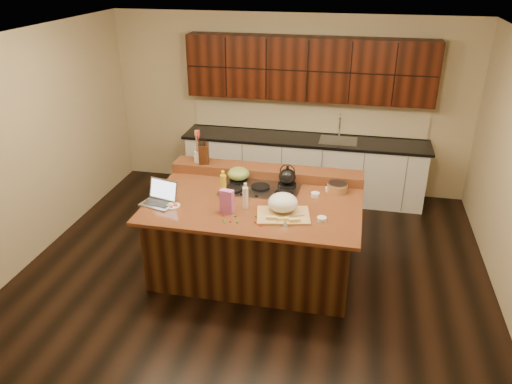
# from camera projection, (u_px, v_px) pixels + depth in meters

# --- Properties ---
(room) EXTENTS (5.52, 5.02, 2.72)m
(room) POSITION_uv_depth(u_px,v_px,m) (255.00, 165.00, 5.48)
(room) COLOR black
(room) RESTS_ON ground
(island) EXTENTS (2.40, 1.60, 0.92)m
(island) POSITION_uv_depth(u_px,v_px,m) (255.00, 235.00, 5.86)
(island) COLOR black
(island) RESTS_ON ground
(back_ledge) EXTENTS (2.40, 0.30, 0.12)m
(back_ledge) POSITION_uv_depth(u_px,v_px,m) (267.00, 172.00, 6.26)
(back_ledge) COLOR black
(back_ledge) RESTS_ON island
(cooktop) EXTENTS (0.92, 0.52, 0.05)m
(cooktop) POSITION_uv_depth(u_px,v_px,m) (260.00, 188.00, 5.92)
(cooktop) COLOR gray
(cooktop) RESTS_ON island
(back_counter) EXTENTS (3.70, 0.66, 2.40)m
(back_counter) POSITION_uv_depth(u_px,v_px,m) (305.00, 134.00, 7.55)
(back_counter) COLOR silver
(back_counter) RESTS_ON ground
(kettle) EXTENTS (0.27, 0.27, 0.19)m
(kettle) POSITION_uv_depth(u_px,v_px,m) (287.00, 176.00, 5.93)
(kettle) COLOR black
(kettle) RESTS_ON cooktop
(green_bowl) EXTENTS (0.32, 0.32, 0.15)m
(green_bowl) POSITION_uv_depth(u_px,v_px,m) (238.00, 174.00, 6.05)
(green_bowl) COLOR olive
(green_bowl) RESTS_ON cooktop
(laptop) EXTENTS (0.42, 0.36, 0.25)m
(laptop) POSITION_uv_depth(u_px,v_px,m) (160.00, 197.00, 5.58)
(laptop) COLOR #B7B7BC
(laptop) RESTS_ON island
(oil_bottle) EXTENTS (0.07, 0.07, 0.27)m
(oil_bottle) POSITION_uv_depth(u_px,v_px,m) (223.00, 186.00, 5.69)
(oil_bottle) COLOR gold
(oil_bottle) RESTS_ON island
(vinegar_bottle) EXTENTS (0.08, 0.08, 0.25)m
(vinegar_bottle) POSITION_uv_depth(u_px,v_px,m) (245.00, 198.00, 5.44)
(vinegar_bottle) COLOR silver
(vinegar_bottle) RESTS_ON island
(wooden_tray) EXTENTS (0.62, 0.50, 0.22)m
(wooden_tray) POSITION_uv_depth(u_px,v_px,m) (283.00, 205.00, 5.33)
(wooden_tray) COLOR tan
(wooden_tray) RESTS_ON island
(ramekin_a) EXTENTS (0.11, 0.11, 0.04)m
(ramekin_a) POSITION_uv_depth(u_px,v_px,m) (322.00, 219.00, 5.21)
(ramekin_a) COLOR white
(ramekin_a) RESTS_ON island
(ramekin_b) EXTENTS (0.11, 0.11, 0.04)m
(ramekin_b) POSITION_uv_depth(u_px,v_px,m) (315.00, 195.00, 5.75)
(ramekin_b) COLOR white
(ramekin_b) RESTS_ON island
(ramekin_c) EXTENTS (0.11, 0.11, 0.04)m
(ramekin_c) POSITION_uv_depth(u_px,v_px,m) (330.00, 189.00, 5.88)
(ramekin_c) COLOR white
(ramekin_c) RESTS_ON island
(strainer_bowl) EXTENTS (0.30, 0.30, 0.09)m
(strainer_bowl) POSITION_uv_depth(u_px,v_px,m) (337.00, 188.00, 5.86)
(strainer_bowl) COLOR #996B3F
(strainer_bowl) RESTS_ON island
(kitchen_timer) EXTENTS (0.09, 0.09, 0.07)m
(kitchen_timer) POSITION_uv_depth(u_px,v_px,m) (285.00, 223.00, 5.11)
(kitchen_timer) COLOR silver
(kitchen_timer) RESTS_ON island
(pink_bag) EXTENTS (0.15, 0.10, 0.27)m
(pink_bag) POSITION_uv_depth(u_px,v_px,m) (227.00, 202.00, 5.34)
(pink_bag) COLOR #C45CA2
(pink_bag) RESTS_ON island
(candy_plate) EXTENTS (0.23, 0.23, 0.01)m
(candy_plate) POSITION_uv_depth(u_px,v_px,m) (172.00, 206.00, 5.53)
(candy_plate) COLOR white
(candy_plate) RESTS_ON island
(package_box) EXTENTS (0.10, 0.07, 0.14)m
(package_box) POSITION_uv_depth(u_px,v_px,m) (160.00, 185.00, 5.87)
(package_box) COLOR gold
(package_box) RESTS_ON island
(utensil_crock) EXTENTS (0.13, 0.13, 0.14)m
(utensil_crock) POSITION_uv_depth(u_px,v_px,m) (199.00, 157.00, 6.37)
(utensil_crock) COLOR white
(utensil_crock) RESTS_ON back_ledge
(knife_block) EXTENTS (0.17, 0.22, 0.25)m
(knife_block) POSITION_uv_depth(u_px,v_px,m) (204.00, 153.00, 6.33)
(knife_block) COLOR black
(knife_block) RESTS_ON back_ledge
(gumdrop_0) EXTENTS (0.02, 0.02, 0.02)m
(gumdrop_0) POSITION_uv_depth(u_px,v_px,m) (259.00, 223.00, 5.16)
(gumdrop_0) COLOR red
(gumdrop_0) RESTS_ON island
(gumdrop_1) EXTENTS (0.02, 0.02, 0.02)m
(gumdrop_1) POSITION_uv_depth(u_px,v_px,m) (256.00, 216.00, 5.30)
(gumdrop_1) COLOR #198C26
(gumdrop_1) RESTS_ON island
(gumdrop_2) EXTENTS (0.02, 0.02, 0.02)m
(gumdrop_2) POSITION_uv_depth(u_px,v_px,m) (230.00, 222.00, 5.19)
(gumdrop_2) COLOR red
(gumdrop_2) RESTS_ON island
(gumdrop_3) EXTENTS (0.02, 0.02, 0.02)m
(gumdrop_3) POSITION_uv_depth(u_px,v_px,m) (235.00, 216.00, 5.30)
(gumdrop_3) COLOR #198C26
(gumdrop_3) RESTS_ON island
(gumdrop_4) EXTENTS (0.02, 0.02, 0.02)m
(gumdrop_4) POSITION_uv_depth(u_px,v_px,m) (256.00, 222.00, 5.19)
(gumdrop_4) COLOR red
(gumdrop_4) RESTS_ON island
(gumdrop_5) EXTENTS (0.02, 0.02, 0.02)m
(gumdrop_5) POSITION_uv_depth(u_px,v_px,m) (223.00, 220.00, 5.23)
(gumdrop_5) COLOR #198C26
(gumdrop_5) RESTS_ON island
(gumdrop_6) EXTENTS (0.02, 0.02, 0.02)m
(gumdrop_6) POSITION_uv_depth(u_px,v_px,m) (261.00, 226.00, 5.11)
(gumdrop_6) COLOR red
(gumdrop_6) RESTS_ON island
(gumdrop_7) EXTENTS (0.02, 0.02, 0.02)m
(gumdrop_7) POSITION_uv_depth(u_px,v_px,m) (237.00, 222.00, 5.18)
(gumdrop_7) COLOR #198C26
(gumdrop_7) RESTS_ON island
(gumdrop_8) EXTENTS (0.02, 0.02, 0.02)m
(gumdrop_8) POSITION_uv_depth(u_px,v_px,m) (224.00, 215.00, 5.32)
(gumdrop_8) COLOR red
(gumdrop_8) RESTS_ON island
(gumdrop_9) EXTENTS (0.02, 0.02, 0.02)m
(gumdrop_9) POSITION_uv_depth(u_px,v_px,m) (224.00, 222.00, 5.18)
(gumdrop_9) COLOR #198C26
(gumdrop_9) RESTS_ON island
(gumdrop_10) EXTENTS (0.02, 0.02, 0.02)m
(gumdrop_10) POSITION_uv_depth(u_px,v_px,m) (265.00, 221.00, 5.21)
(gumdrop_10) COLOR red
(gumdrop_10) RESTS_ON island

